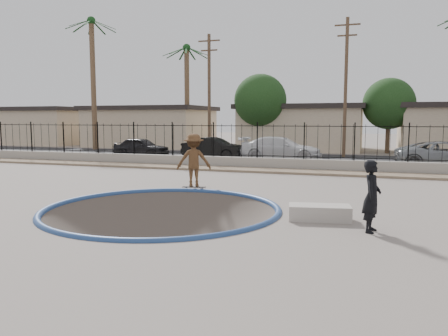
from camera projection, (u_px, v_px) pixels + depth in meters
name	position (u px, v px, depth m)	size (l,w,h in m)	color
ground	(264.00, 184.00, 25.25)	(120.00, 120.00, 2.20)	slate
bowl_pit	(162.00, 210.00, 12.89)	(6.84, 6.84, 1.80)	#50433D
coping_ring	(162.00, 210.00, 12.89)	(7.04, 7.04, 0.20)	navy
rock_strip	(252.00, 170.00, 22.49)	(42.00, 1.60, 0.11)	#9C8266
retaining_wall	(257.00, 163.00, 23.49)	(42.00, 0.45, 0.60)	#9F988C
fence	(257.00, 141.00, 23.36)	(40.00, 0.04, 1.80)	black
street	(281.00, 158.00, 29.83)	(90.00, 8.00, 0.04)	black
house_west_far	(44.00, 125.00, 47.45)	(10.60, 8.60, 3.90)	tan
house_west	(151.00, 126.00, 43.32)	(11.60, 8.60, 3.90)	tan
house_center	(303.00, 127.00, 38.56)	(10.60, 8.60, 3.90)	tan
palm_left	(92.00, 57.00, 37.17)	(2.30, 2.30, 11.30)	brown
palm_mid	(187.00, 74.00, 38.86)	(2.30, 2.30, 9.30)	brown
utility_pole_left	(209.00, 92.00, 33.10)	(1.70, 0.24, 9.00)	#473323
utility_pole_mid	(346.00, 85.00, 29.90)	(1.70, 0.24, 9.50)	#473323
street_tree_left	(260.00, 100.00, 35.97)	(4.32, 4.32, 6.36)	#473323
street_tree_mid	(389.00, 104.00, 33.78)	(3.96, 3.96, 5.83)	#473323
skater	(194.00, 163.00, 16.64)	(1.30, 0.75, 2.02)	brown
skateboard	(194.00, 187.00, 16.75)	(0.93, 0.37, 0.08)	black
videographer	(372.00, 196.00, 10.26)	(0.62, 0.41, 1.71)	black
concrete_ledge	(320.00, 213.00, 11.54)	(1.60, 0.70, 0.40)	#AFA69B
car_a	(141.00, 147.00, 30.57)	(1.59, 3.95, 1.35)	black
car_b	(214.00, 148.00, 29.20)	(1.49, 4.28, 1.41)	black
car_c	(281.00, 149.00, 27.75)	(2.11, 5.20, 1.51)	silver
car_d	(447.00, 155.00, 23.30)	(2.39, 5.19, 1.44)	gray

